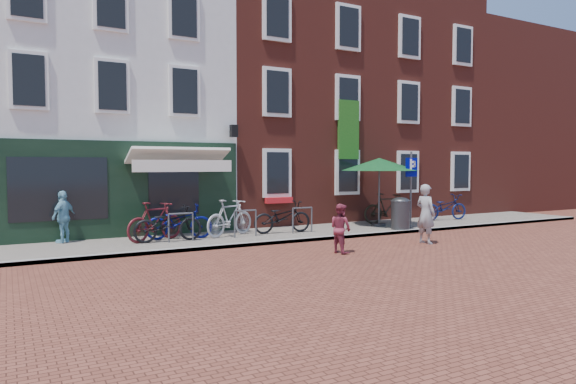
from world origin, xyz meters
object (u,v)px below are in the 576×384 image
bicycle_0 (168,224)px  bicycle_2 (179,222)px  parking_sign (411,178)px  cafe_person (64,217)px  boy (341,228)px  parasol (379,162)px  litter_bin (400,212)px  woman (426,214)px  bicycle_3 (230,218)px  bicycle_1 (155,221)px  bicycle_6 (445,207)px  bicycle_5 (387,208)px  bicycle_4 (282,217)px

bicycle_0 → bicycle_2: 0.56m
parking_sign → cafe_person: parking_sign is taller
boy → cafe_person: cafe_person is taller
parasol → cafe_person: 10.48m
cafe_person → boy: bearing=98.0°
litter_bin → woman: (-1.06, -2.29, 0.16)m
bicycle_0 → bicycle_3: 1.98m
bicycle_1 → bicycle_6: size_ratio=0.97×
bicycle_5 → parking_sign: bearing=-170.3°
litter_bin → boy: (-4.13, -2.43, -0.06)m
bicycle_0 → litter_bin: bearing=-95.4°
bicycle_1 → boy: bearing=-156.7°
litter_bin → woman: bearing=-114.8°
litter_bin → bicycle_2: litter_bin is taller
parking_sign → parasol: 1.28m
bicycle_1 → bicycle_4: (4.01, -0.20, -0.06)m
bicycle_4 → bicycle_5: 4.69m
parasol → bicycle_4: (-3.97, -0.07, -1.78)m
litter_bin → bicycle_1: litter_bin is taller
bicycle_0 → bicycle_5: (8.39, 0.53, 0.06)m
bicycle_1 → bicycle_2: bearing=-106.7°
woman → boy: woman is taller
parasol → woman: parasol is taller
parking_sign → bicycle_5: parking_sign is taller
bicycle_2 → bicycle_6: 10.75m
bicycle_5 → bicycle_4: bearing=107.4°
parasol → boy: 5.76m
litter_bin → woman: 2.52m
parking_sign → woman: parking_sign is taller
bicycle_4 → boy: bearing=-178.3°
parasol → woman: bearing=-107.3°
boy → bicycle_4: 3.52m
cafe_person → bicycle_1: cafe_person is taller
woman → bicycle_5: 4.22m
parasol → litter_bin: bearing=-90.6°
parking_sign → bicycle_6: size_ratio=1.36×
woman → bicycle_3: woman is taller
parasol → cafe_person: size_ratio=1.88×
bicycle_3 → bicycle_4: 1.76m
cafe_person → bicycle_2: size_ratio=0.75×
parking_sign → bicycle_1: size_ratio=1.40×
bicycle_5 → bicycle_6: size_ratio=0.97×
boy → bicycle_0: bearing=37.4°
parasol → woman: size_ratio=1.59×
cafe_person → parasol: bearing=129.1°
litter_bin → bicycle_6: bearing=21.4°
woman → bicycle_3: size_ratio=0.91×
woman → bicycle_3: 5.83m
parking_sign → bicycle_4: parking_sign is taller
litter_bin → bicycle_1: 8.08m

